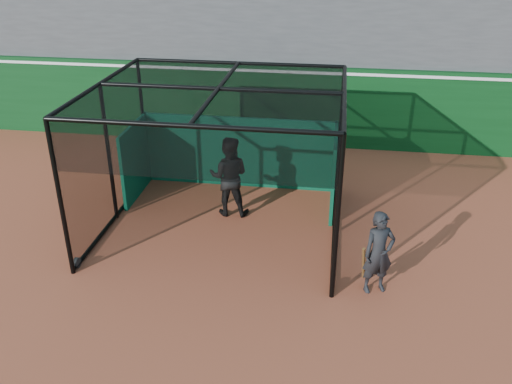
# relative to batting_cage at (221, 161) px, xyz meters

# --- Properties ---
(ground) EXTENTS (120.00, 120.00, 0.00)m
(ground) POSITION_rel_batting_cage_xyz_m (0.15, -2.96, -1.62)
(ground) COLOR #99452C
(ground) RESTS_ON ground
(outfield_wall) EXTENTS (50.00, 0.50, 2.50)m
(outfield_wall) POSITION_rel_batting_cage_xyz_m (0.15, 5.54, -0.34)
(outfield_wall) COLOR #0A3A15
(outfield_wall) RESTS_ON ground
(batting_cage) EXTENTS (5.27, 4.76, 3.26)m
(batting_cage) POSITION_rel_batting_cage_xyz_m (0.00, 0.00, 0.00)
(batting_cage) COLOR black
(batting_cage) RESTS_ON ground
(batter) EXTENTS (0.98, 0.78, 1.95)m
(batter) POSITION_rel_batting_cage_xyz_m (0.05, 0.62, -0.65)
(batter) COLOR black
(batter) RESTS_ON ground
(on_deck_player) EXTENTS (0.71, 0.60, 1.66)m
(on_deck_player) POSITION_rel_batting_cage_xyz_m (3.40, -2.01, -0.79)
(on_deck_player) COLOR black
(on_deck_player) RESTS_ON ground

